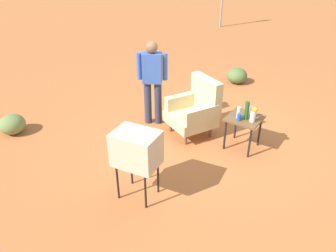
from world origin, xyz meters
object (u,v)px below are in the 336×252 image
(bottle_short_clear, at_px, (239,113))
(person_standing, at_px, (152,78))
(tv_on_stand, at_px, (137,149))
(armchair, at_px, (196,109))
(side_table, at_px, (244,122))
(bottle_wine_green, at_px, (247,110))
(flower_vase, at_px, (253,113))
(soda_can_blue, at_px, (239,117))

(bottle_short_clear, bearing_deg, person_standing, -177.78)
(tv_on_stand, relative_size, person_standing, 0.63)
(armchair, bearing_deg, bottle_short_clear, -3.47)
(side_table, relative_size, bottle_short_clear, 2.93)
(tv_on_stand, height_order, bottle_wine_green, tv_on_stand)
(bottle_wine_green, distance_m, flower_vase, 0.12)
(flower_vase, bearing_deg, bottle_wine_green, 168.68)
(bottle_short_clear, relative_size, flower_vase, 0.75)
(side_table, xyz_separation_m, bottle_wine_green, (0.04, -0.04, 0.24))
(person_standing, xyz_separation_m, soda_can_blue, (1.78, -0.01, -0.29))
(armchair, bearing_deg, soda_can_blue, -7.92)
(person_standing, relative_size, flower_vase, 6.19)
(person_standing, bearing_deg, side_table, 4.50)
(person_standing, xyz_separation_m, bottle_wine_green, (1.85, 0.11, -0.19))
(armchair, distance_m, soda_can_blue, 0.91)
(person_standing, bearing_deg, tv_on_stand, -58.91)
(bottle_wine_green, relative_size, flower_vase, 1.21)
(armchair, xyz_separation_m, tv_on_stand, (0.24, -1.98, 0.28))
(side_table, height_order, tv_on_stand, tv_on_stand)
(tv_on_stand, bearing_deg, flower_vase, 66.26)
(tv_on_stand, distance_m, bottle_short_clear, 2.03)
(person_standing, bearing_deg, bottle_short_clear, 2.22)
(side_table, height_order, flower_vase, flower_vase)
(soda_can_blue, height_order, flower_vase, flower_vase)
(side_table, height_order, bottle_short_clear, bottle_short_clear)
(bottle_short_clear, height_order, soda_can_blue, bottle_short_clear)
(side_table, bearing_deg, soda_can_blue, -105.33)
(bottle_short_clear, xyz_separation_m, bottle_wine_green, (0.12, 0.04, 0.06))
(soda_can_blue, xyz_separation_m, flower_vase, (0.20, 0.09, 0.09))
(armchair, xyz_separation_m, bottle_wine_green, (0.97, -0.01, 0.25))
(armchair, height_order, soda_can_blue, armchair)
(tv_on_stand, height_order, person_standing, person_standing)
(side_table, distance_m, bottle_short_clear, 0.22)
(armchair, distance_m, person_standing, 1.00)
(bottle_wine_green, height_order, flower_vase, bottle_wine_green)
(person_standing, relative_size, bottle_wine_green, 5.12)
(side_table, xyz_separation_m, flower_vase, (0.16, -0.06, 0.23))
(side_table, height_order, bottle_wine_green, bottle_wine_green)
(bottle_wine_green, bearing_deg, flower_vase, -11.32)
(armchair, bearing_deg, side_table, 1.48)
(tv_on_stand, relative_size, bottle_wine_green, 3.22)
(tv_on_stand, bearing_deg, bottle_wine_green, 69.56)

